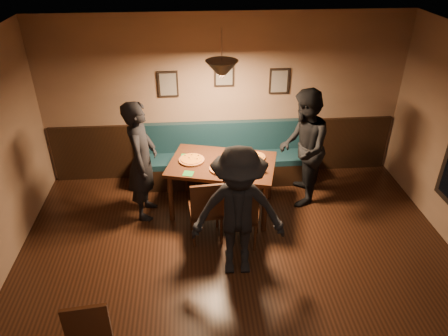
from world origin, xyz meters
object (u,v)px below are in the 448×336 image
object	(u,v)px
diner_left	(142,161)
tabasco_bottle	(261,160)
chair_near_right	(243,213)
diner_right	(303,148)
booth_bench	(225,156)
diner_front	(238,213)
chair_near_left	(206,208)
soda_glass	(262,168)
dining_table	(222,186)

from	to	relation	value
diner_left	tabasco_bottle	distance (m)	1.75
chair_near_right	diner_right	bearing A→B (deg)	55.88
booth_bench	diner_right	size ratio (longest dim) A/B	1.60
diner_left	tabasco_bottle	world-z (taller)	diner_left
chair_near_right	diner_front	bearing A→B (deg)	-91.75
booth_bench	diner_front	world-z (taller)	diner_front
chair_near_left	chair_near_right	size ratio (longest dim) A/B	1.05
diner_right	soda_glass	world-z (taller)	diner_right
diner_front	diner_right	bearing A→B (deg)	55.05
dining_table	diner_right	xyz separation A→B (m)	(1.26, 0.17, 0.52)
diner_left	diner_front	world-z (taller)	diner_left
chair_near_right	tabasco_bottle	size ratio (longest dim) A/B	8.59
diner_front	chair_near_left	bearing A→B (deg)	121.46
booth_bench	chair_near_right	world-z (taller)	booth_bench
diner_right	tabasco_bottle	size ratio (longest dim) A/B	16.69
diner_right	diner_front	size ratio (longest dim) A/B	1.05
booth_bench	diner_front	distance (m)	2.22
diner_left	diner_right	size ratio (longest dim) A/B	0.99
diner_right	tabasco_bottle	xyz separation A→B (m)	(-0.69, -0.22, -0.05)
booth_bench	diner_right	distance (m)	1.39
diner_right	soda_glass	distance (m)	0.86
diner_left	tabasco_bottle	size ratio (longest dim) A/B	16.51
chair_near_left	diner_right	world-z (taller)	diner_right
soda_glass	tabasco_bottle	distance (m)	0.26
dining_table	chair_near_left	distance (m)	0.73
diner_left	soda_glass	world-z (taller)	diner_left
chair_near_right	diner_left	bearing A→B (deg)	162.99
booth_bench	dining_table	distance (m)	0.84
dining_table	diner_right	size ratio (longest dim) A/B	0.83
chair_near_left	tabasco_bottle	distance (m)	1.12
dining_table	soda_glass	world-z (taller)	soda_glass
dining_table	diner_front	size ratio (longest dim) A/B	0.87
chair_near_left	tabasco_bottle	bearing A→B (deg)	30.67
tabasco_bottle	diner_left	bearing A→B (deg)	178.49
chair_near_left	soda_glass	world-z (taller)	chair_near_left
booth_bench	diner_front	size ratio (longest dim) A/B	1.68
dining_table	chair_near_right	bearing A→B (deg)	-59.00
soda_glass	booth_bench	bearing A→B (deg)	110.43
dining_table	chair_near_right	world-z (taller)	chair_near_right
booth_bench	dining_table	xyz separation A→B (m)	(-0.12, -0.83, -0.08)
chair_near_left	chair_near_right	bearing A→B (deg)	-19.87
chair_near_right	diner_front	xyz separation A→B (m)	(-0.14, -0.55, 0.41)
chair_near_left	booth_bench	bearing A→B (deg)	69.82
diner_front	tabasco_bottle	distance (m)	1.38
booth_bench	chair_near_right	bearing A→B (deg)	-86.14
diner_left	soda_glass	bearing A→B (deg)	-94.42
diner_front	chair_near_right	bearing A→B (deg)	78.37
chair_near_right	soda_glass	xyz separation A→B (m)	(0.31, 0.50, 0.42)
diner_front	soda_glass	xyz separation A→B (m)	(0.45, 1.04, 0.01)
dining_table	chair_near_left	world-z (taller)	chair_near_left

